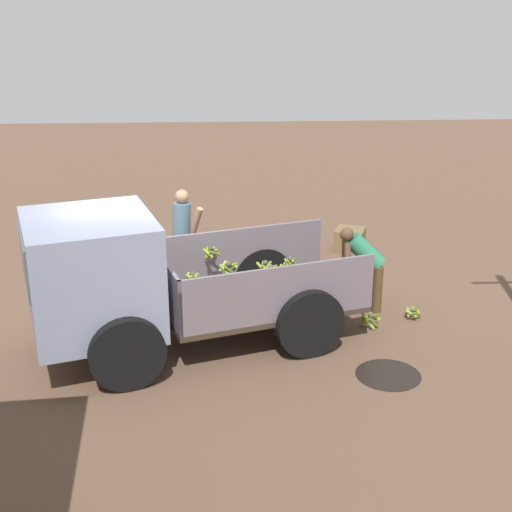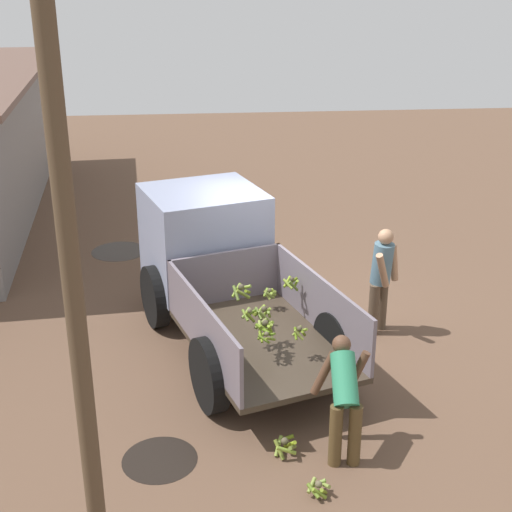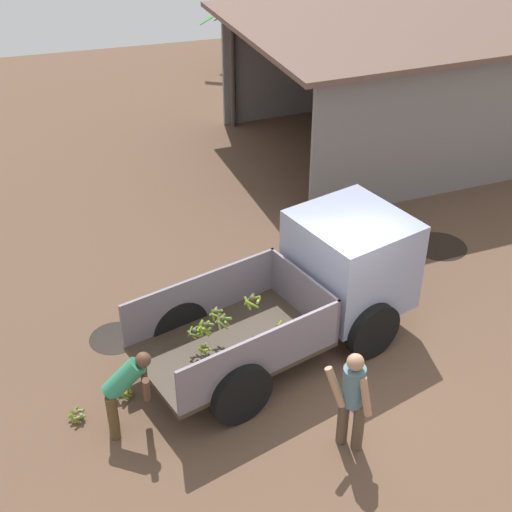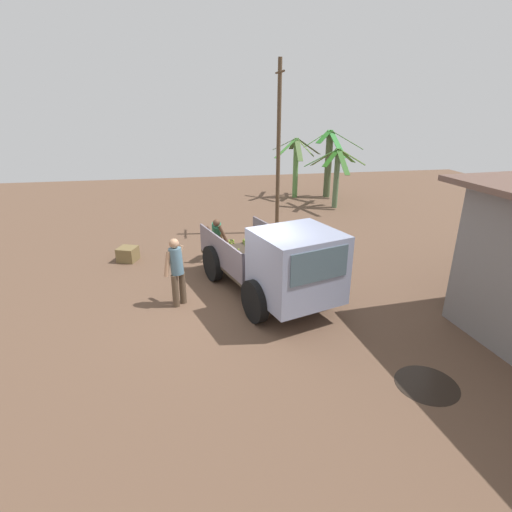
{
  "view_description": "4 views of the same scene",
  "coord_description": "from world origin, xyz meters",
  "px_view_note": "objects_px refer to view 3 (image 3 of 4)",
  "views": [
    {
      "loc": [
        -1.05,
        10.09,
        4.77
      ],
      "look_at": [
        -1.52,
        1.28,
        1.5
      ],
      "focal_mm": 50.0,
      "sensor_mm": 36.0,
      "label": 1
    },
    {
      "loc": [
        -10.05,
        1.43,
        5.24
      ],
      "look_at": [
        -0.67,
        0.52,
        1.44
      ],
      "focal_mm": 50.0,
      "sensor_mm": 36.0,
      "label": 2
    },
    {
      "loc": [
        -3.64,
        -7.67,
        7.76
      ],
      "look_at": [
        -0.81,
        1.74,
        1.28
      ],
      "focal_mm": 50.0,
      "sensor_mm": 36.0,
      "label": 3
    },
    {
      "loc": [
        8.51,
        -1.1,
        4.67
      ],
      "look_at": [
        -0.44,
        0.51,
        1.12
      ],
      "focal_mm": 28.0,
      "sensor_mm": 36.0,
      "label": 4
    }
  ],
  "objects_px": {
    "cargo_truck": "(328,277)",
    "banana_bunch_on_ground_1": "(77,414)",
    "banana_bunch_on_ground_0": "(123,391)",
    "person_worker_loading": "(124,388)",
    "person_foreground_visitor": "(352,397)",
    "person_bystander_near_shed": "(346,167)"
  },
  "relations": [
    {
      "from": "person_bystander_near_shed",
      "to": "banana_bunch_on_ground_0",
      "type": "relative_size",
      "value": 5.25
    },
    {
      "from": "banana_bunch_on_ground_1",
      "to": "person_worker_loading",
      "type": "bearing_deg",
      "value": -29.28
    },
    {
      "from": "person_worker_loading",
      "to": "banana_bunch_on_ground_1",
      "type": "relative_size",
      "value": 5.15
    },
    {
      "from": "person_foreground_visitor",
      "to": "person_worker_loading",
      "type": "bearing_deg",
      "value": -65.03
    },
    {
      "from": "person_bystander_near_shed",
      "to": "banana_bunch_on_ground_0",
      "type": "bearing_deg",
      "value": -75.46
    },
    {
      "from": "person_worker_loading",
      "to": "banana_bunch_on_ground_0",
      "type": "relative_size",
      "value": 4.63
    },
    {
      "from": "cargo_truck",
      "to": "banana_bunch_on_ground_1",
      "type": "xyz_separation_m",
      "value": [
        -4.23,
        -0.91,
        -0.99
      ]
    },
    {
      "from": "person_foreground_visitor",
      "to": "person_worker_loading",
      "type": "xyz_separation_m",
      "value": [
        -2.9,
        1.2,
        -0.14
      ]
    },
    {
      "from": "cargo_truck",
      "to": "person_bystander_near_shed",
      "type": "relative_size",
      "value": 3.15
    },
    {
      "from": "person_foreground_visitor",
      "to": "person_bystander_near_shed",
      "type": "xyz_separation_m",
      "value": [
        2.68,
        6.6,
        -0.08
      ]
    },
    {
      "from": "person_foreground_visitor",
      "to": "banana_bunch_on_ground_1",
      "type": "bearing_deg",
      "value": -66.44
    },
    {
      "from": "banana_bunch_on_ground_0",
      "to": "banana_bunch_on_ground_1",
      "type": "distance_m",
      "value": 0.77
    },
    {
      "from": "banana_bunch_on_ground_0",
      "to": "banana_bunch_on_ground_1",
      "type": "relative_size",
      "value": 1.11
    },
    {
      "from": "person_foreground_visitor",
      "to": "banana_bunch_on_ground_0",
      "type": "relative_size",
      "value": 5.72
    },
    {
      "from": "banana_bunch_on_ground_0",
      "to": "person_bystander_near_shed",
      "type": "bearing_deg",
      "value": 40.47
    },
    {
      "from": "person_worker_loading",
      "to": "banana_bunch_on_ground_1",
      "type": "xyz_separation_m",
      "value": [
        -0.71,
        0.4,
        -0.69
      ]
    },
    {
      "from": "person_bystander_near_shed",
      "to": "person_foreground_visitor",
      "type": "bearing_deg",
      "value": -48.01
    },
    {
      "from": "person_worker_loading",
      "to": "banana_bunch_on_ground_0",
      "type": "bearing_deg",
      "value": 91.75
    },
    {
      "from": "person_foreground_visitor",
      "to": "banana_bunch_on_ground_0",
      "type": "xyz_separation_m",
      "value": [
        -2.89,
        1.85,
        -0.81
      ]
    },
    {
      "from": "cargo_truck",
      "to": "person_worker_loading",
      "type": "relative_size",
      "value": 3.57
    },
    {
      "from": "person_foreground_visitor",
      "to": "person_worker_loading",
      "type": "relative_size",
      "value": 1.24
    },
    {
      "from": "cargo_truck",
      "to": "banana_bunch_on_ground_0",
      "type": "height_order",
      "value": "cargo_truck"
    }
  ]
}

